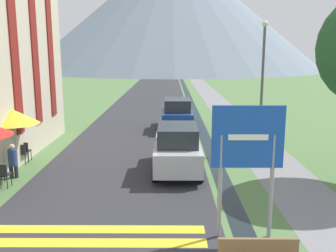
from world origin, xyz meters
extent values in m
plane|color=#517542|center=(0.00, 20.00, 0.00)|extent=(160.00, 160.00, 0.00)
cube|color=#2D2D33|center=(-2.50, 30.00, 0.00)|extent=(6.40, 60.00, 0.01)
cube|color=slate|center=(3.60, 30.00, 0.00)|extent=(2.20, 60.00, 0.01)
cube|color=black|center=(1.20, 30.00, 0.00)|extent=(0.60, 60.00, 0.00)
cube|color=yellow|center=(-2.50, 3.41, 0.01)|extent=(5.44, 0.44, 0.01)
cube|color=yellow|center=(-2.50, 4.11, 0.01)|extent=(5.44, 0.44, 0.01)
cone|color=slate|center=(0.03, 95.30, 15.42)|extent=(74.60, 74.60, 30.84)
cube|color=maroon|center=(-6.67, 9.78, 5.24)|extent=(0.06, 0.70, 7.86)
cube|color=maroon|center=(-6.67, 12.00, 5.24)|extent=(0.06, 0.70, 7.86)
cube|color=maroon|center=(-6.67, 14.22, 5.24)|extent=(0.06, 0.70, 7.86)
cylinder|color=gray|center=(0.54, 3.76, 1.30)|extent=(0.10, 0.10, 2.60)
cylinder|color=gray|center=(1.78, 3.76, 1.30)|extent=(0.10, 0.10, 2.60)
cube|color=#1947B7|center=(1.16, 3.74, 2.55)|extent=(1.71, 0.05, 1.50)
cube|color=white|center=(1.16, 3.71, 2.55)|extent=(0.94, 0.02, 0.14)
cube|color=brown|center=(1.20, 2.43, 0.43)|extent=(1.70, 0.08, 0.45)
cube|color=#B2B2B7|center=(-0.40, 8.99, 0.72)|extent=(1.71, 3.91, 0.84)
cube|color=#23282D|center=(-0.40, 8.79, 1.48)|extent=(1.45, 2.15, 0.68)
cylinder|color=black|center=(-1.21, 10.20, 0.30)|extent=(0.18, 0.60, 0.60)
cylinder|color=black|center=(0.41, 10.20, 0.30)|extent=(0.18, 0.60, 0.60)
cylinder|color=black|center=(-1.21, 7.77, 0.30)|extent=(0.18, 0.60, 0.60)
cylinder|color=black|center=(0.41, 7.77, 0.30)|extent=(0.18, 0.60, 0.60)
cube|color=navy|center=(-0.26, 17.04, 0.72)|extent=(1.74, 3.92, 0.84)
cube|color=#23282D|center=(-0.26, 16.84, 1.48)|extent=(1.48, 2.15, 0.68)
cylinder|color=black|center=(-1.09, 18.25, 0.30)|extent=(0.18, 0.60, 0.60)
cylinder|color=black|center=(0.58, 18.25, 0.30)|extent=(0.18, 0.60, 0.60)
cylinder|color=black|center=(-1.09, 15.82, 0.30)|extent=(0.18, 0.60, 0.60)
cylinder|color=black|center=(0.58, 15.82, 0.30)|extent=(0.18, 0.60, 0.60)
cylinder|color=#232328|center=(-6.51, 7.69, 0.23)|extent=(0.03, 0.03, 0.45)
cylinder|color=#232328|center=(-6.51, 7.35, 0.23)|extent=(0.03, 0.03, 0.45)
cube|color=#232328|center=(-6.72, 9.89, 0.45)|extent=(0.40, 0.40, 0.04)
cube|color=#232328|center=(-6.72, 9.71, 0.65)|extent=(0.40, 0.04, 0.40)
cylinder|color=#232328|center=(-6.89, 10.06, 0.23)|extent=(0.03, 0.03, 0.45)
cylinder|color=#232328|center=(-6.55, 10.06, 0.23)|extent=(0.03, 0.03, 0.45)
cylinder|color=#232328|center=(-6.89, 9.72, 0.23)|extent=(0.03, 0.03, 0.45)
cylinder|color=#232328|center=(-6.55, 9.72, 0.23)|extent=(0.03, 0.03, 0.45)
cube|color=#232328|center=(-6.74, 10.24, 0.45)|extent=(0.40, 0.40, 0.04)
cube|color=#232328|center=(-6.74, 10.06, 0.65)|extent=(0.40, 0.04, 0.40)
cylinder|color=#232328|center=(-6.91, 10.41, 0.23)|extent=(0.03, 0.03, 0.45)
cylinder|color=#232328|center=(-6.57, 10.41, 0.23)|extent=(0.03, 0.03, 0.45)
cylinder|color=#232328|center=(-6.91, 10.07, 0.23)|extent=(0.03, 0.03, 0.45)
cylinder|color=#232328|center=(-6.57, 10.07, 0.23)|extent=(0.03, 0.03, 0.45)
cube|color=#232328|center=(-6.96, 8.70, 0.45)|extent=(0.40, 0.40, 0.04)
cube|color=#232328|center=(-6.96, 8.52, 0.65)|extent=(0.40, 0.04, 0.40)
cylinder|color=#232328|center=(-7.13, 8.87, 0.23)|extent=(0.03, 0.03, 0.45)
cylinder|color=#232328|center=(-6.79, 8.87, 0.23)|extent=(0.03, 0.03, 0.45)
cylinder|color=#232328|center=(-6.79, 8.53, 0.23)|extent=(0.03, 0.03, 0.45)
cube|color=#232328|center=(-6.29, 7.17, 0.45)|extent=(0.40, 0.40, 0.04)
cube|color=#232328|center=(-6.29, 6.99, 0.65)|extent=(0.40, 0.04, 0.40)
cylinder|color=#232328|center=(-6.46, 7.34, 0.23)|extent=(0.03, 0.03, 0.45)
cylinder|color=#232328|center=(-6.12, 7.34, 0.23)|extent=(0.03, 0.03, 0.45)
cylinder|color=#232328|center=(-6.12, 7.00, 0.23)|extent=(0.03, 0.03, 0.45)
cylinder|color=#B7B2A8|center=(-6.60, 9.06, 1.10)|extent=(0.06, 0.06, 2.20)
cone|color=yellow|center=(-6.60, 9.06, 2.10)|extent=(1.91, 1.91, 0.55)
cylinder|color=#282833|center=(-6.46, 8.15, 0.23)|extent=(0.14, 0.14, 0.46)
cylinder|color=#282833|center=(-6.28, 8.15, 0.23)|extent=(0.14, 0.14, 0.46)
cylinder|color=navy|center=(-6.37, 8.15, 0.76)|extent=(0.32, 0.32, 0.60)
sphere|color=beige|center=(-6.37, 8.15, 1.16)|extent=(0.22, 0.22, 0.22)
cylinder|color=#515156|center=(3.49, 12.13, 2.80)|extent=(0.12, 0.12, 5.60)
sphere|color=silver|center=(3.49, 12.13, 5.72)|extent=(0.28, 0.28, 0.28)
camera|label=1|loc=(-0.67, -4.85, 4.51)|focal=40.00mm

